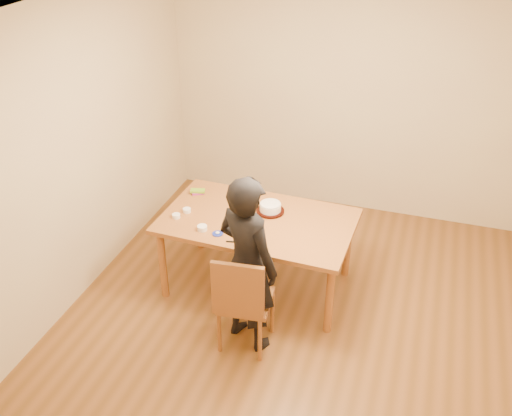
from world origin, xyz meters
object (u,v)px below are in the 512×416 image
(cake_plate, at_px, (270,211))
(dining_table, at_px, (258,221))
(cake, at_px, (270,207))
(dining_chair, at_px, (246,300))
(person, at_px, (247,264))

(cake_plate, bearing_deg, dining_table, -114.74)
(dining_table, relative_size, cake_plate, 6.68)
(dining_table, relative_size, cake, 8.76)
(dining_chair, height_order, cake_plate, cake_plate)
(cake_plate, height_order, person, person)
(cake_plate, height_order, cake, cake)
(dining_chair, relative_size, cake_plate, 1.59)
(dining_table, height_order, cake_plate, cake_plate)
(cake, xyz_separation_m, person, (0.08, -0.89, -0.01))
(cake, height_order, person, person)
(cake, bearing_deg, dining_chair, -85.27)
(cake, relative_size, person, 0.13)
(cake_plate, bearing_deg, person, -85.03)
(dining_table, distance_m, person, 0.75)
(cake_plate, distance_m, cake, 0.04)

